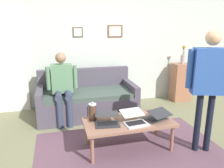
{
  "coord_description": "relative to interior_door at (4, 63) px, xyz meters",
  "views": [
    {
      "loc": [
        0.85,
        2.57,
        1.77
      ],
      "look_at": [
        -0.04,
        -0.84,
        0.8
      ],
      "focal_mm": 35.15,
      "sensor_mm": 36.0,
      "label": 1
    }
  ],
  "objects": [
    {
      "name": "couch",
      "position": [
        -1.55,
        0.55,
        -0.72
      ],
      "size": [
        1.88,
        0.89,
        0.88
      ],
      "color": "#49434F",
      "rests_on": "ground_plane"
    },
    {
      "name": "laptop_left",
      "position": [
        -1.99,
        2.04,
        -0.55
      ],
      "size": [
        0.35,
        0.39,
        0.15
      ],
      "color": "silver",
      "rests_on": "coffee_table"
    },
    {
      "name": "person_seated",
      "position": [
        -1.08,
        0.78,
        -0.3
      ],
      "size": [
        0.55,
        0.51,
        1.28
      ],
      "color": "#333A50",
      "rests_on": "ground_plane"
    },
    {
      "name": "laptop_center",
      "position": [
        -2.34,
        2.02,
        -0.55
      ],
      "size": [
        0.4,
        0.4,
        0.15
      ],
      "color": "#28282D",
      "rests_on": "coffee_table"
    },
    {
      "name": "laptop_right",
      "position": [
        -1.62,
        1.97,
        -0.55
      ],
      "size": [
        0.37,
        0.36,
        0.12
      ],
      "color": "#28282D",
      "rests_on": "coffee_table"
    },
    {
      "name": "ground_plane",
      "position": [
        -1.83,
        2.11,
        -1.02
      ],
      "size": [
        7.68,
        7.68,
        0.0
      ],
      "primitive_type": "plane",
      "color": "#717151"
    },
    {
      "name": "back_wall",
      "position": [
        -1.83,
        -0.09,
        0.33
      ],
      "size": [
        7.04,
        0.11,
        2.7
      ],
      "color": "beige",
      "rests_on": "ground_plane"
    },
    {
      "name": "area_rug",
      "position": [
        -1.93,
        2.05,
        -1.02
      ],
      "size": [
        2.66,
        1.72,
        0.01
      ],
      "primitive_type": "cube",
      "color": "#5D404E",
      "rests_on": "ground_plane"
    },
    {
      "name": "flower_vase",
      "position": [
        -3.82,
        0.26,
        0.02
      ],
      "size": [
        0.09,
        0.11,
        0.43
      ],
      "color": "#A39795",
      "rests_on": "side_shelf"
    },
    {
      "name": "french_press",
      "position": [
        -1.45,
        1.79,
        -0.47
      ],
      "size": [
        0.13,
        0.11,
        0.27
      ],
      "color": "#4C3323",
      "rests_on": "coffee_table"
    },
    {
      "name": "interior_door",
      "position": [
        0.0,
        0.0,
        0.0
      ],
      "size": [
        0.82,
        0.09,
        2.05
      ],
      "color": "white",
      "rests_on": "ground_plane"
    },
    {
      "name": "person_standing",
      "position": [
        -2.93,
        2.28,
        0.06
      ],
      "size": [
        0.59,
        0.31,
        1.7
      ],
      "color": "black",
      "rests_on": "ground_plane"
    },
    {
      "name": "side_shelf",
      "position": [
        -3.81,
        0.26,
        -0.58
      ],
      "size": [
        0.42,
        0.32,
        0.88
      ],
      "color": "#986045",
      "rests_on": "ground_plane"
    },
    {
      "name": "coffee_table",
      "position": [
        -1.93,
        1.95,
        -0.64
      ],
      "size": [
        1.27,
        0.62,
        0.43
      ],
      "color": "#875E4B",
      "rests_on": "ground_plane"
    }
  ]
}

